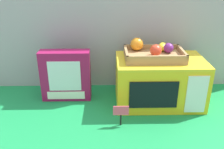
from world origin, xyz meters
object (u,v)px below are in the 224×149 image
cookie_set_box (66,76)px  price_sign (121,113)px  toy_microwave (159,81)px  food_groups_crate (153,53)px

cookie_set_box → price_sign: bearing=-42.8°
toy_microwave → price_sign: toy_microwave is taller
food_groups_crate → price_sign: size_ratio=2.89×
toy_microwave → cookie_set_box: 0.49m
toy_microwave → cookie_set_box: cookie_set_box is taller
cookie_set_box → price_sign: 0.38m
cookie_set_box → price_sign: (0.28, -0.26, -0.07)m
food_groups_crate → price_sign: (-0.17, -0.23, -0.20)m
food_groups_crate → cookie_set_box: food_groups_crate is taller
toy_microwave → food_groups_crate: bearing=149.4°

